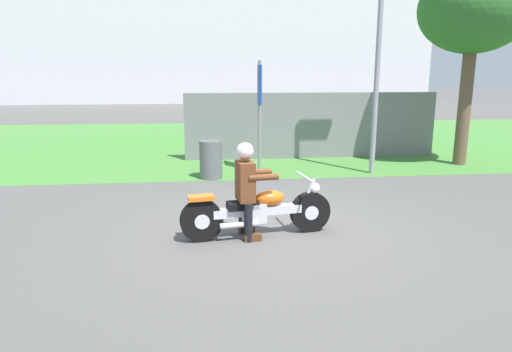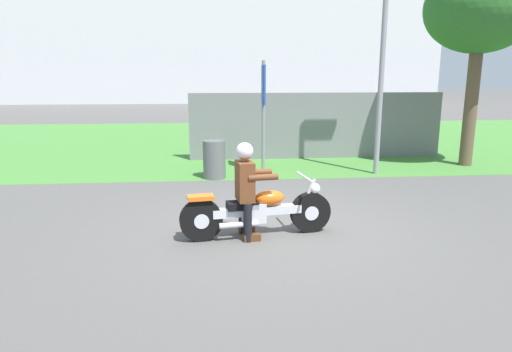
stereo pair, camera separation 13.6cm
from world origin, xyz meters
TOP-DOWN VIEW (x-y plane):
  - ground at (0.00, 0.00)m, footprint 120.00×120.00m
  - grass_verge at (0.00, 9.29)m, footprint 60.00×12.00m
  - stadium_facade at (-5.59, 33.28)m, footprint 45.23×8.00m
  - motorcycle_lead at (-0.26, -0.26)m, footprint 2.22×0.69m
  - rider_lead at (-0.43, -0.28)m, footprint 0.59×0.51m
  - tree_roadside at (5.54, 4.47)m, footprint 2.64×2.64m
  - streetlight_pole at (3.03, 3.69)m, footprint 0.96×0.20m
  - trash_can at (-0.88, 3.55)m, footprint 0.50×0.50m
  - sign_banner at (0.29, 4.17)m, footprint 0.08×0.60m
  - fence_segment at (1.95, 5.80)m, footprint 7.00×0.06m

SIDE VIEW (x-z plane):
  - ground at x=0.00m, z-range 0.00..0.00m
  - grass_verge at x=0.00m, z-range 0.00..0.01m
  - motorcycle_lead at x=-0.26m, z-range -0.05..0.81m
  - trash_can at x=-0.88m, z-range 0.00..0.86m
  - rider_lead at x=-0.43m, z-range 0.11..1.49m
  - fence_segment at x=1.95m, z-range 0.00..1.80m
  - sign_banner at x=0.29m, z-range 0.42..3.02m
  - streetlight_pole at x=3.03m, z-range 0.70..6.01m
  - tree_roadside at x=5.54m, z-range 1.34..6.23m
  - stadium_facade at x=-5.59m, z-range 0.00..14.73m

